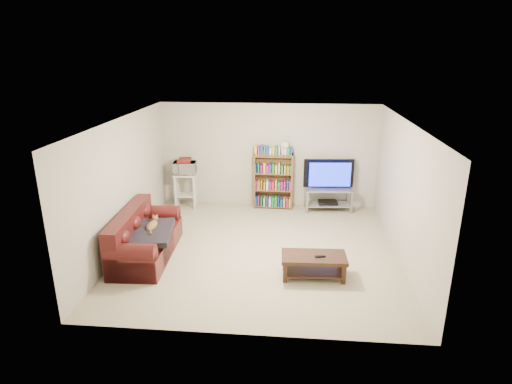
# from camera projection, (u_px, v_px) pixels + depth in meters

# --- Properties ---
(floor) EXTENTS (5.00, 5.00, 0.00)m
(floor) POSITION_uv_depth(u_px,v_px,m) (259.00, 250.00, 7.96)
(floor) COLOR #C7BB94
(floor) RESTS_ON ground
(ceiling) EXTENTS (5.00, 5.00, 0.00)m
(ceiling) POSITION_uv_depth(u_px,v_px,m) (260.00, 121.00, 7.19)
(ceiling) COLOR white
(ceiling) RESTS_ON ground
(wall_back) EXTENTS (5.00, 0.00, 5.00)m
(wall_back) POSITION_uv_depth(u_px,v_px,m) (268.00, 155.00, 9.94)
(wall_back) COLOR beige
(wall_back) RESTS_ON ground
(wall_front) EXTENTS (5.00, 0.00, 5.00)m
(wall_front) POSITION_uv_depth(u_px,v_px,m) (243.00, 252.00, 5.22)
(wall_front) COLOR beige
(wall_front) RESTS_ON ground
(wall_left) EXTENTS (0.00, 5.00, 5.00)m
(wall_left) POSITION_uv_depth(u_px,v_px,m) (123.00, 185.00, 7.79)
(wall_left) COLOR beige
(wall_left) RESTS_ON ground
(wall_right) EXTENTS (0.00, 5.00, 5.00)m
(wall_right) POSITION_uv_depth(u_px,v_px,m) (404.00, 193.00, 7.36)
(wall_right) COLOR beige
(wall_right) RESTS_ON ground
(sofa) EXTENTS (0.94, 2.01, 0.85)m
(sofa) POSITION_uv_depth(u_px,v_px,m) (143.00, 240.00, 7.64)
(sofa) COLOR #471312
(sofa) RESTS_ON floor
(blanket) EXTENTS (0.89, 1.08, 0.18)m
(blanket) POSITION_uv_depth(u_px,v_px,m) (149.00, 233.00, 7.44)
(blanket) COLOR black
(blanket) RESTS_ON sofa
(cat) EXTENTS (0.24, 0.55, 0.16)m
(cat) POSITION_uv_depth(u_px,v_px,m) (152.00, 226.00, 7.59)
(cat) COLOR brown
(cat) RESTS_ON sofa
(coffee_table) EXTENTS (1.07, 0.56, 0.38)m
(coffee_table) POSITION_uv_depth(u_px,v_px,m) (314.00, 262.00, 6.95)
(coffee_table) COLOR #321E11
(coffee_table) RESTS_ON floor
(remote) EXTENTS (0.18, 0.08, 0.02)m
(remote) POSITION_uv_depth(u_px,v_px,m) (320.00, 256.00, 6.86)
(remote) COLOR black
(remote) RESTS_ON coffee_table
(tv_stand) EXTENTS (1.10, 0.56, 0.53)m
(tv_stand) POSITION_uv_depth(u_px,v_px,m) (328.00, 195.00, 9.81)
(tv_stand) COLOR #999EA3
(tv_stand) RESTS_ON floor
(television) EXTENTS (1.15, 0.24, 0.66)m
(television) POSITION_uv_depth(u_px,v_px,m) (329.00, 175.00, 9.65)
(television) COLOR black
(television) RESTS_ON tv_stand
(dvd_player) EXTENTS (0.45, 0.33, 0.06)m
(dvd_player) POSITION_uv_depth(u_px,v_px,m) (328.00, 202.00, 9.86)
(dvd_player) COLOR black
(dvd_player) RESTS_ON tv_stand
(bookshelf) EXTENTS (0.91, 0.30, 1.30)m
(bookshelf) POSITION_uv_depth(u_px,v_px,m) (273.00, 180.00, 9.88)
(bookshelf) COLOR brown
(bookshelf) RESTS_ON floor
(shelf_clutter) EXTENTS (0.66, 0.20, 0.28)m
(shelf_clutter) POSITION_uv_depth(u_px,v_px,m) (278.00, 149.00, 9.65)
(shelf_clutter) COLOR silver
(shelf_clutter) RESTS_ON bookshelf
(microwave_stand) EXTENTS (0.54, 0.42, 0.82)m
(microwave_stand) POSITION_uv_depth(u_px,v_px,m) (186.00, 186.00, 9.95)
(microwave_stand) COLOR silver
(microwave_stand) RESTS_ON floor
(microwave) EXTENTS (0.53, 0.39, 0.28)m
(microwave) POSITION_uv_depth(u_px,v_px,m) (185.00, 168.00, 9.81)
(microwave) COLOR silver
(microwave) RESTS_ON microwave_stand
(game_boxes) EXTENTS (0.32, 0.29, 0.05)m
(game_boxes) POSITION_uv_depth(u_px,v_px,m) (184.00, 161.00, 9.76)
(game_boxes) COLOR maroon
(game_boxes) RESTS_ON microwave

